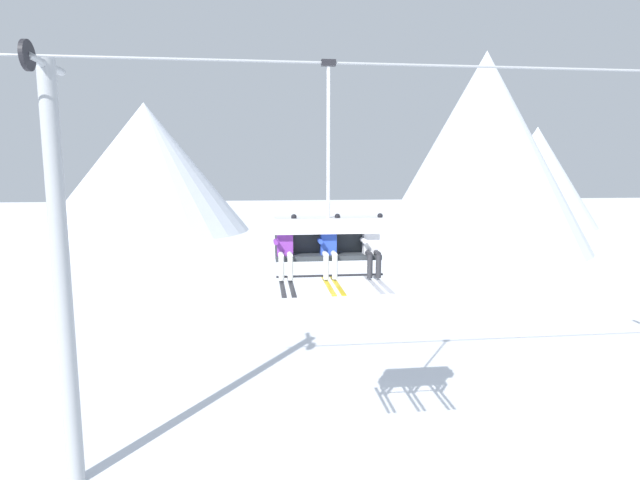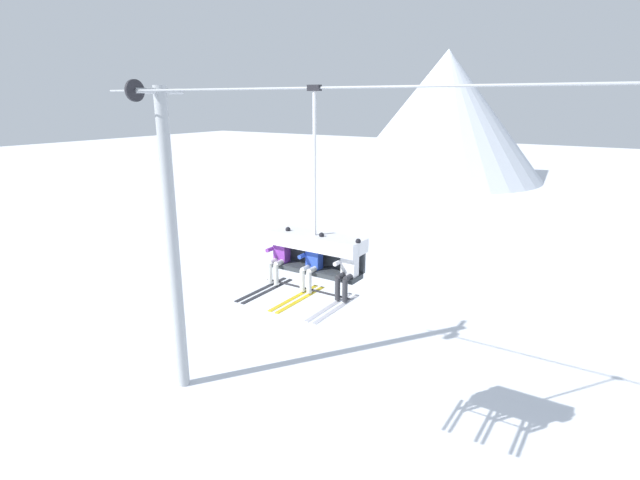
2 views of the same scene
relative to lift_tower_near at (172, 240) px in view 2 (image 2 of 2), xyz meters
name	(u,v)px [view 2 (image 2 of 2)]	position (x,y,z in m)	size (l,w,h in m)	color
ground_plane	(374,465)	(6.75, 0.02, -4.78)	(200.00, 200.00, 0.00)	silver
mountain_peak_west	(445,115)	(-8.30, 46.69, 2.25)	(22.10, 22.10, 14.07)	silver
lift_tower_near	(172,240)	(0.00, 0.00, 0.00)	(0.36, 1.88, 9.23)	#9EA3A8
lift_cable	(408,86)	(7.54, -0.78, 4.17)	(17.08, 0.05, 0.05)	#9EA3A8
chairlift_chair	(317,245)	(5.53, -0.71, 0.89)	(2.20, 0.74, 4.24)	#33383D
skier_purple	(279,255)	(4.65, -0.92, 0.57)	(0.48, 1.70, 1.34)	purple
skier_blue	(311,262)	(5.53, -0.92, 0.57)	(0.48, 1.70, 1.34)	#2847B7
skier_white	(347,269)	(6.42, -0.92, 0.57)	(0.48, 1.70, 1.34)	silver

